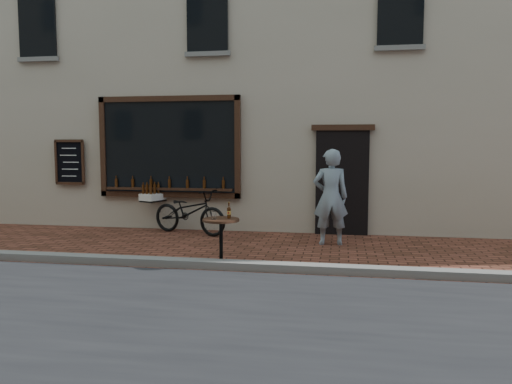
# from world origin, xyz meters

# --- Properties ---
(ground) EXTENTS (90.00, 90.00, 0.00)m
(ground) POSITION_xyz_m (0.00, 0.00, 0.00)
(ground) COLOR #4C2618
(ground) RESTS_ON ground
(kerb) EXTENTS (90.00, 0.25, 0.12)m
(kerb) POSITION_xyz_m (0.00, 0.20, 0.06)
(kerb) COLOR slate
(kerb) RESTS_ON ground
(shop_building) EXTENTS (28.00, 6.20, 10.00)m
(shop_building) POSITION_xyz_m (0.00, 6.50, 5.00)
(shop_building) COLOR #B8A691
(shop_building) RESTS_ON ground
(cargo_bicycle) EXTENTS (2.17, 1.25, 1.02)m
(cargo_bicycle) POSITION_xyz_m (-1.33, 2.99, 0.49)
(cargo_bicycle) COLOR black
(cargo_bicycle) RESTS_ON ground
(bistro_table) EXTENTS (0.58, 0.58, 1.00)m
(bistro_table) POSITION_xyz_m (0.03, 0.40, 0.53)
(bistro_table) COLOR black
(bistro_table) RESTS_ON ground
(pedestrian) EXTENTS (0.72, 0.53, 1.83)m
(pedestrian) POSITION_xyz_m (1.69, 2.35, 0.91)
(pedestrian) COLOR gray
(pedestrian) RESTS_ON ground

